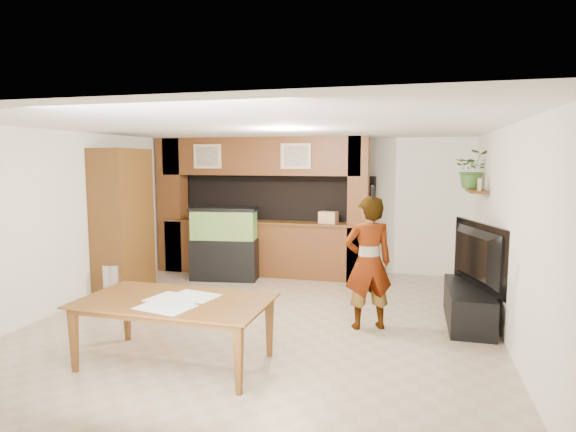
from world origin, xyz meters
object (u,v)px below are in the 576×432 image
(person, at_px, (368,263))
(dining_table, at_px, (174,333))
(aquarium, at_px, (224,245))
(television, at_px, (470,256))
(pantry_cabinet, at_px, (123,221))

(person, distance_m, dining_table, 2.58)
(aquarium, distance_m, television, 4.31)
(television, bearing_deg, aquarium, 52.20)
(aquarium, relative_size, dining_table, 0.66)
(television, relative_size, person, 0.87)
(person, bearing_deg, pantry_cabinet, -32.33)
(pantry_cabinet, relative_size, aquarium, 1.78)
(person, height_order, dining_table, person)
(aquarium, xyz_separation_m, person, (2.78, -1.93, 0.21))
(aquarium, height_order, dining_table, aquarium)
(pantry_cabinet, distance_m, dining_table, 3.36)
(pantry_cabinet, bearing_deg, television, -2.07)
(pantry_cabinet, distance_m, person, 4.14)
(pantry_cabinet, bearing_deg, aquarium, 43.03)
(television, xyz_separation_m, person, (-1.29, -0.53, -0.06))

